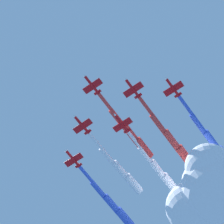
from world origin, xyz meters
TOP-DOWN VIEW (x-y plane):
  - jet_lead at (0.92, 12.22)m, footprint 9.15×45.16m
  - jet_port_inner at (14.02, 23.08)m, footprint 9.01×47.76m
  - jet_starboard_inner at (-10.57, 22.44)m, footprint 9.61×44.27m
  - jet_port_mid at (2.08, 31.89)m, footprint 8.84×44.68m
  - jet_starboard_mid at (27.35, 33.69)m, footprint 9.34×50.01m
  - jet_port_outer at (-22.70, 34.56)m, footprint 9.09×46.22m
  - cloud_puff at (20.69, 44.19)m, footprint 47.75×31.92m

SIDE VIEW (x-z plane):
  - cloud_puff at x=20.69m, z-range 115.45..145.33m
  - jet_starboard_inner at x=-10.57m, z-range 139.98..143.80m
  - jet_port_outer at x=-22.70m, z-range 140.87..144.69m
  - jet_port_inner at x=14.02m, z-range 141.15..144.93m
  - jet_port_mid at x=2.08m, z-range 142.62..146.44m
  - jet_starboard_mid at x=27.35m, z-range 143.75..147.61m
  - jet_lead at x=0.92m, z-range 143.85..147.72m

